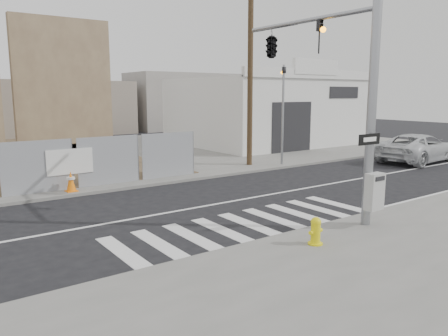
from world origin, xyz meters
TOP-DOWN VIEW (x-y plane):
  - ground at (0.00, 0.00)m, footprint 100.00×100.00m
  - sidewalk_far at (0.00, 14.00)m, footprint 50.00×20.00m
  - signal_pole at (2.49, -2.05)m, footprint 0.96×5.87m
  - far_signal_pole at (8.00, 4.60)m, footprint 0.16×0.20m
  - concrete_wall_right at (-0.50, 14.08)m, footprint 5.50×1.30m
  - auto_shop at (14.00, 12.97)m, footprint 12.00×10.20m
  - utility_pole_right at (6.50, 5.50)m, footprint 1.60×0.28m
  - fire_hydrant at (0.04, -5.13)m, footprint 0.44×0.44m
  - suv at (15.45, 1.27)m, footprint 5.91×3.03m
  - traffic_cone_d at (-3.13, 4.52)m, footprint 0.44×0.44m

SIDE VIEW (x-z plane):
  - ground at x=0.00m, z-range 0.00..0.00m
  - sidewalk_far at x=0.00m, z-range 0.00..0.12m
  - fire_hydrant at x=0.04m, z-range 0.12..0.82m
  - traffic_cone_d at x=-3.13m, z-range 0.11..0.91m
  - suv at x=15.45m, z-range 0.00..1.60m
  - auto_shop at x=14.00m, z-range -0.44..5.51m
  - concrete_wall_right at x=-0.50m, z-range -0.62..7.38m
  - far_signal_pole at x=8.00m, z-range 0.68..6.28m
  - signal_pole at x=2.49m, z-range 1.28..8.28m
  - utility_pole_right at x=6.50m, z-range 0.20..10.20m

